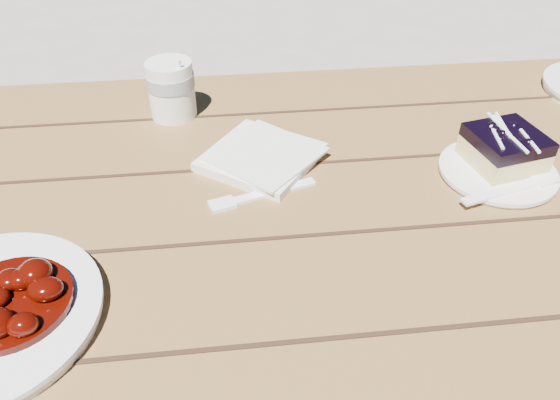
{
  "coord_description": "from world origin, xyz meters",
  "views": [
    {
      "loc": [
        -0.19,
        -0.59,
        1.21
      ],
      "look_at": [
        -0.13,
        -0.08,
        0.81
      ],
      "focal_mm": 35.0,
      "sensor_mm": 36.0,
      "label": 1
    }
  ],
  "objects": [
    {
      "name": "picnic_table",
      "position": [
        0.0,
        -0.0,
        0.59
      ],
      "size": [
        2.0,
        1.55,
        0.75
      ],
      "color": "brown",
      "rests_on": "ground"
    },
    {
      "name": "goulash_stew",
      "position": [
        -0.43,
        -0.17,
        0.79
      ],
      "size": [
        0.13,
        0.13,
        0.04
      ],
      "primitive_type": null,
      "color": "#3A0602",
      "rests_on": "main_plate"
    },
    {
      "name": "dessert_plate",
      "position": [
        0.2,
        0.02,
        0.76
      ],
      "size": [
        0.16,
        0.16,
        0.01
      ],
      "primitive_type": "cylinder",
      "color": "white",
      "rests_on": "picnic_table"
    },
    {
      "name": "blueberry_cake",
      "position": [
        0.21,
        0.04,
        0.79
      ],
      "size": [
        0.11,
        0.11,
        0.05
      ],
      "rotation": [
        0.0,
        0.0,
        0.2
      ],
      "color": "#EAD280",
      "rests_on": "dessert_plate"
    },
    {
      "name": "fork_dessert",
      "position": [
        0.18,
        -0.03,
        0.76
      ],
      "size": [
        0.16,
        0.07,
        0.0
      ],
      "primitive_type": null,
      "rotation": [
        0.0,
        0.0,
        -1.31
      ],
      "color": "white",
      "rests_on": "dessert_plate"
    },
    {
      "name": "coffee_cup",
      "position": [
        -0.27,
        0.25,
        0.8
      ],
      "size": [
        0.08,
        0.08,
        0.1
      ],
      "primitive_type": "cylinder",
      "color": "white",
      "rests_on": "picnic_table"
    },
    {
      "name": "napkin_stack",
      "position": [
        -0.14,
        0.1,
        0.76
      ],
      "size": [
        0.21,
        0.21,
        0.01
      ],
      "primitive_type": "cube",
      "rotation": [
        0.0,
        0.0,
        0.94
      ],
      "color": "white",
      "rests_on": "picnic_table"
    },
    {
      "name": "fork_table",
      "position": [
        -0.13,
        0.02,
        0.75
      ],
      "size": [
        0.16,
        0.07,
        0.0
      ],
      "primitive_type": null,
      "rotation": [
        0.0,
        0.0,
        1.86
      ],
      "color": "white",
      "rests_on": "picnic_table"
    }
  ]
}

